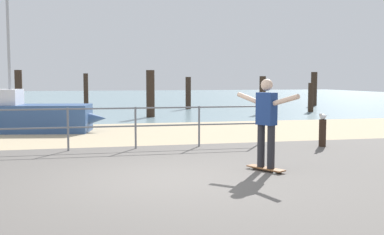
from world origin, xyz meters
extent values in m
cube|color=#605B56|center=(0.00, -1.00, 0.00)|extent=(24.00, 10.00, 0.04)
cube|color=tan|center=(0.00, 7.00, 0.00)|extent=(24.00, 6.00, 0.04)
cube|color=#75939E|center=(0.00, 35.00, 0.00)|extent=(72.00, 50.00, 0.04)
cylinder|color=slate|center=(-1.65, 3.60, 0.53)|extent=(0.05, 0.05, 1.05)
cylinder|color=slate|center=(-0.04, 3.60, 0.53)|extent=(0.05, 0.05, 1.05)
cylinder|color=slate|center=(1.57, 3.60, 0.53)|extent=(0.05, 0.05, 1.05)
cylinder|color=slate|center=(3.18, 3.60, 0.53)|extent=(0.05, 0.05, 1.05)
cylinder|color=slate|center=(-2.45, 3.60, 1.02)|extent=(11.25, 0.04, 0.04)
cylinder|color=slate|center=(-2.45, 3.60, 0.58)|extent=(11.25, 0.04, 0.04)
cube|color=#335184|center=(-3.31, 7.98, 0.45)|extent=(4.58, 2.14, 0.90)
cone|color=#335184|center=(-1.14, 7.60, 0.45)|extent=(1.22, 0.94, 0.77)
cylinder|color=#9EA0A5|center=(-3.60, 8.03, 2.98)|extent=(0.10, 0.10, 4.17)
cube|color=silver|center=(-3.90, 8.08, 1.15)|extent=(1.34, 1.09, 0.50)
cube|color=brown|center=(2.05, 0.29, 0.07)|extent=(0.55, 0.80, 0.02)
cylinder|color=silver|center=(2.25, 0.08, 0.03)|extent=(0.05, 0.07, 0.06)
cylinder|color=silver|center=(2.11, 0.00, 0.03)|extent=(0.05, 0.07, 0.06)
cylinder|color=silver|center=(1.99, 0.57, 0.03)|extent=(0.05, 0.07, 0.06)
cylinder|color=silver|center=(1.85, 0.50, 0.03)|extent=(0.05, 0.07, 0.06)
cylinder|color=#26262B|center=(2.11, 0.18, 0.48)|extent=(0.14, 0.14, 0.80)
cylinder|color=#26262B|center=(2.00, 0.39, 0.48)|extent=(0.14, 0.14, 0.80)
cube|color=navy|center=(2.05, 0.29, 1.18)|extent=(0.34, 0.41, 0.60)
sphere|color=beige|center=(2.05, 0.29, 1.62)|extent=(0.22, 0.22, 0.22)
cylinder|color=beige|center=(2.26, -0.11, 1.36)|extent=(0.34, 0.53, 0.23)
cylinder|color=beige|center=(1.84, 0.68, 1.36)|extent=(0.34, 0.53, 0.23)
cylinder|color=#332319|center=(4.62, 2.90, 0.36)|extent=(0.18, 0.18, 0.71)
ellipsoid|color=white|center=(4.62, 2.90, 0.78)|extent=(0.32, 0.33, 0.14)
sphere|color=white|center=(4.49, 2.76, 0.84)|extent=(0.09, 0.09, 0.09)
cone|color=gold|center=(4.45, 2.73, 0.84)|extent=(0.05, 0.05, 0.02)
cube|color=slate|center=(4.73, 3.01, 0.79)|extent=(0.14, 0.14, 0.02)
cylinder|color=#332319|center=(-4.11, 13.53, 1.06)|extent=(0.31, 0.31, 2.12)
cylinder|color=#332319|center=(-1.28, 17.22, 1.01)|extent=(0.24, 0.24, 2.02)
cylinder|color=#332319|center=(1.56, 12.86, 1.06)|extent=(0.37, 0.37, 2.12)
cylinder|color=#332319|center=(4.40, 17.96, 0.92)|extent=(0.31, 0.31, 1.84)
cylinder|color=#332319|center=(7.23, 13.73, 0.93)|extent=(0.31, 0.31, 1.86)
cylinder|color=#332319|center=(10.07, 14.19, 0.76)|extent=(0.28, 0.28, 1.52)
cylinder|color=#332319|center=(12.90, 19.33, 1.08)|extent=(0.39, 0.39, 2.16)
camera|label=1|loc=(-1.16, -7.70, 1.74)|focal=43.16mm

